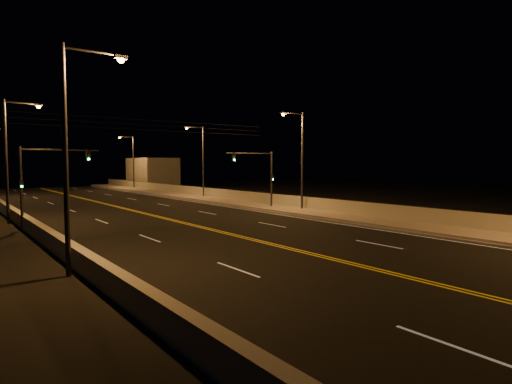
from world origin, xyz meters
TOP-DOWN VIEW (x-y plane):
  - road at (0.00, 20.00)m, footprint 18.00×120.00m
  - sidewalk at (10.80, 20.00)m, footprint 3.60×120.00m
  - curb at (8.93, 20.00)m, footprint 0.14×120.00m
  - parapet_wall at (12.45, 20.00)m, footprint 0.30×120.00m
  - jersey_barrier at (-9.60, 20.00)m, footprint 0.45×120.00m
  - distant_building_right at (16.50, 68.54)m, footprint 6.00×10.00m
  - parapet_rail at (12.45, 20.00)m, footprint 0.06×120.00m
  - lane_markings at (0.00, 19.93)m, footprint 17.32×116.00m
  - streetlight_1 at (11.51, 24.35)m, footprint 2.55×0.28m
  - streetlight_2 at (11.51, 41.97)m, footprint 2.55×0.28m
  - streetlight_3 at (11.51, 65.11)m, footprint 2.55×0.28m
  - streetlight_4 at (-9.91, 13.63)m, footprint 2.55×0.28m
  - streetlight_5 at (-9.91, 31.23)m, footprint 2.55×0.28m
  - traffic_signal_right at (9.92, 27.68)m, footprint 5.11×0.31m
  - traffic_signal_left at (-8.72, 27.68)m, footprint 5.11×0.31m
  - overhead_wires at (0.00, 29.50)m, footprint 22.00×0.03m

SIDE VIEW (x-z plane):
  - road at x=0.00m, z-range 0.00..0.02m
  - lane_markings at x=0.00m, z-range 0.02..0.02m
  - curb at x=8.93m, z-range 0.00..0.15m
  - sidewalk at x=10.80m, z-range 0.00..0.30m
  - jersey_barrier at x=-9.60m, z-range 0.00..0.88m
  - parapet_wall at x=12.45m, z-range 0.30..1.30m
  - parapet_rail at x=12.45m, z-range 1.30..1.36m
  - distant_building_right at x=16.50m, z-range 0.00..5.25m
  - traffic_signal_right at x=9.92m, z-range 0.78..6.19m
  - traffic_signal_left at x=-8.72m, z-range 0.78..6.19m
  - streetlight_1 at x=11.51m, z-range 0.70..9.48m
  - streetlight_2 at x=11.51m, z-range 0.70..9.48m
  - streetlight_3 at x=11.51m, z-range 0.70..9.48m
  - streetlight_4 at x=-9.91m, z-range 0.70..9.48m
  - streetlight_5 at x=-9.91m, z-range 0.70..9.48m
  - overhead_wires at x=0.00m, z-range 6.98..7.81m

